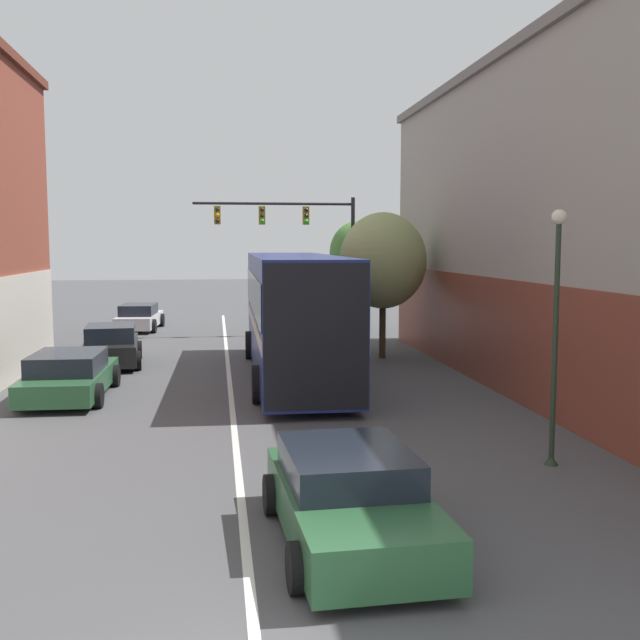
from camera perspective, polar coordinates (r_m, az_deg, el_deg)
lane_center_line at (r=22.18m, az=-6.88°, el=-5.01°), size 0.14×43.18×0.01m
bus at (r=23.30m, az=-2.00°, el=0.83°), size 3.01×12.32×3.80m
hatchback_foreground at (r=10.76m, az=2.33°, el=-13.43°), size 2.29×4.36×1.30m
parked_car_left_near at (r=21.37m, az=-18.56°, el=-4.04°), size 2.25×4.71×1.26m
parked_car_left_mid at (r=36.99m, az=-13.61°, el=0.20°), size 2.17×4.52×1.26m
parked_car_left_far at (r=26.57m, az=-15.62°, el=-1.92°), size 2.28×4.27×1.40m
traffic_signal_gantry at (r=33.57m, az=-1.52°, el=6.62°), size 7.21×0.36×6.20m
street_lamp at (r=14.57m, az=17.50°, el=-0.74°), size 0.28×0.28×4.80m
street_tree_near at (r=27.12m, az=4.83°, el=4.51°), size 3.15×2.84×5.28m
street_tree_far at (r=35.57m, az=2.96°, el=5.12°), size 2.76×2.49×5.23m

